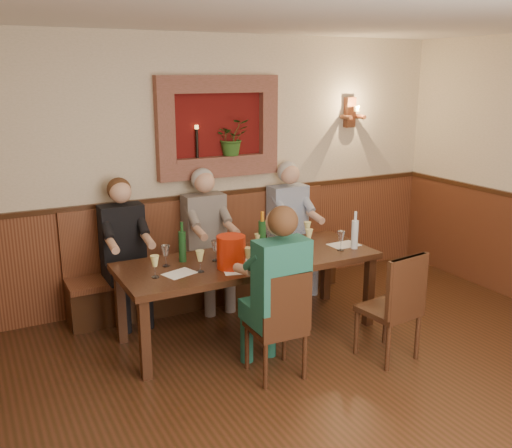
{
  "coord_description": "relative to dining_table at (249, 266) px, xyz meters",
  "views": [
    {
      "loc": [
        -2.25,
        -2.61,
        2.4
      ],
      "look_at": [
        0.1,
        1.9,
        1.05
      ],
      "focal_mm": 40.0,
      "sensor_mm": 36.0,
      "label": 1
    }
  ],
  "objects": [
    {
      "name": "wine_glass_4",
      "position": [
        0.02,
        -0.12,
        0.17
      ],
      "size": [
        0.08,
        0.08,
        0.19
      ],
      "primitive_type": null,
      "color": "#E4E488",
      "rests_on": "dining_table"
    },
    {
      "name": "wine_glass_5",
      "position": [
        0.14,
        0.08,
        0.17
      ],
      "size": [
        0.08,
        0.08,
        0.19
      ],
      "primitive_type": null,
      "color": "#E4E488",
      "rests_on": "dining_table"
    },
    {
      "name": "tasting_sheet_b",
      "position": [
        0.02,
        -0.1,
        0.08
      ],
      "size": [
        0.31,
        0.25,
        0.0
      ],
      "primitive_type": "cube",
      "rotation": [
        0.0,
        0.0,
        -0.22
      ],
      "color": "white",
      "rests_on": "dining_table"
    },
    {
      "name": "person_bench_right",
      "position": [
        0.96,
        0.84,
        -0.07
      ],
      "size": [
        0.43,
        0.53,
        1.45
      ],
      "color": "navy",
      "rests_on": "ground"
    },
    {
      "name": "wine_glass_10",
      "position": [
        0.79,
        0.24,
        0.17
      ],
      "size": [
        0.08,
        0.08,
        0.19
      ],
      "primitive_type": null,
      "color": "#E4E488",
      "rests_on": "dining_table"
    },
    {
      "name": "person_bench_left",
      "position": [
        -0.93,
        0.84,
        -0.08
      ],
      "size": [
        0.42,
        0.52,
        1.43
      ],
      "color": "black",
      "rests_on": "ground"
    },
    {
      "name": "wine_glass_3",
      "position": [
        -0.3,
        0.07,
        0.17
      ],
      "size": [
        0.08,
        0.08,
        0.19
      ],
      "primitive_type": null,
      "color": "white",
      "rests_on": "dining_table"
    },
    {
      "name": "tasting_sheet_d",
      "position": [
        -0.23,
        -0.28,
        0.08
      ],
      "size": [
        0.31,
        0.26,
        0.0
      ],
      "primitive_type": "cube",
      "rotation": [
        0.0,
        0.0,
        -0.27
      ],
      "color": "white",
      "rests_on": "dining_table"
    },
    {
      "name": "person_bench_mid",
      "position": [
        -0.06,
        0.84,
        -0.07
      ],
      "size": [
        0.43,
        0.53,
        1.46
      ],
      "color": "#585250",
      "rests_on": "ground"
    },
    {
      "name": "wine_glass_1",
      "position": [
        -0.75,
        0.14,
        0.17
      ],
      "size": [
        0.08,
        0.08,
        0.19
      ],
      "primitive_type": null,
      "color": "white",
      "rests_on": "dining_table"
    },
    {
      "name": "wine_glass_9",
      "position": [
        -0.14,
        -0.26,
        0.17
      ],
      "size": [
        0.08,
        0.08,
        0.19
      ],
      "primitive_type": null,
      "color": "#E4E488",
      "rests_on": "dining_table"
    },
    {
      "name": "wall_niche",
      "position": [
        0.24,
        1.09,
        1.13
      ],
      "size": [
        1.36,
        0.3,
        1.06
      ],
      "color": "#580E0C",
      "rests_on": "ground"
    },
    {
      "name": "wine_bottle_green_a",
      "position": [
        0.17,
        0.06,
        0.24
      ],
      "size": [
        0.09,
        0.09,
        0.41
      ],
      "rotation": [
        0.0,
        0.0,
        0.33
      ],
      "color": "#19471E",
      "rests_on": "dining_table"
    },
    {
      "name": "room_shell",
      "position": [
        0.0,
        -1.85,
        1.21
      ],
      "size": [
        6.04,
        6.04,
        2.82
      ],
      "color": "beige",
      "rests_on": "ground"
    },
    {
      "name": "spittoon_bucket",
      "position": [
        -0.26,
        -0.17,
        0.22
      ],
      "size": [
        0.3,
        0.3,
        0.29
      ],
      "primitive_type": "cylinder",
      "rotation": [
        0.0,
        0.0,
        0.22
      ],
      "color": "red",
      "rests_on": "dining_table"
    },
    {
      "name": "wainscoting",
      "position": [
        0.0,
        -1.85,
        -0.09
      ],
      "size": [
        6.02,
        6.02,
        1.15
      ],
      "color": "#522917",
      "rests_on": "ground"
    },
    {
      "name": "wine_glass_7",
      "position": [
        0.65,
        0.0,
        0.17
      ],
      "size": [
        0.08,
        0.08,
        0.19
      ],
      "primitive_type": null,
      "color": "#E4E488",
      "rests_on": "dining_table"
    },
    {
      "name": "wall_sconce",
      "position": [
        1.9,
        1.08,
        1.27
      ],
      "size": [
        0.25,
        0.2,
        0.35
      ],
      "color": "#522917",
      "rests_on": "ground"
    },
    {
      "name": "dining_table",
      "position": [
        0.0,
        0.0,
        0.0
      ],
      "size": [
        2.4,
        0.9,
        0.75
      ],
      "color": "black",
      "rests_on": "ground"
    },
    {
      "name": "ground_plane",
      "position": [
        0.0,
        -1.85,
        -0.68
      ],
      "size": [
        6.0,
        6.0,
        0.0
      ],
      "primitive_type": "plane",
      "color": "#331F0E",
      "rests_on": "ground"
    },
    {
      "name": "tasting_sheet_a",
      "position": [
        -0.71,
        -0.1,
        0.08
      ],
      "size": [
        0.31,
        0.26,
        0.0
      ],
      "primitive_type": "cube",
      "rotation": [
        0.0,
        0.0,
        0.31
      ],
      "color": "white",
      "rests_on": "dining_table"
    },
    {
      "name": "tasting_sheet_c",
      "position": [
        1.02,
        -0.07,
        0.08
      ],
      "size": [
        0.3,
        0.22,
        0.0
      ],
      "primitive_type": "cube",
      "rotation": [
        0.0,
        0.0,
        0.03
      ],
      "color": "white",
      "rests_on": "dining_table"
    },
    {
      "name": "bench",
      "position": [
        0.0,
        0.94,
        -0.35
      ],
      "size": [
        3.0,
        0.45,
        1.11
      ],
      "color": "#381E0F",
      "rests_on": "ground"
    },
    {
      "name": "water_bottle",
      "position": [
        1.04,
        -0.21,
        0.22
      ],
      "size": [
        0.09,
        0.09,
        0.37
      ],
      "rotation": [
        0.0,
        0.0,
        -0.34
      ],
      "color": "silver",
      "rests_on": "dining_table"
    },
    {
      "name": "wine_glass_8",
      "position": [
        0.89,
        -0.2,
        0.17
      ],
      "size": [
        0.08,
        0.08,
        0.19
      ],
      "primitive_type": null,
      "color": "white",
      "rests_on": "dining_table"
    },
    {
      "name": "wine_bottle_green_b",
      "position": [
        -0.57,
        0.19,
        0.22
      ],
      "size": [
        0.09,
        0.09,
        0.37
      ],
      "rotation": [
        0.0,
        0.0,
        -0.41
      ],
      "color": "#19471E",
      "rests_on": "dining_table"
    },
    {
      "name": "wine_glass_6",
      "position": [
        0.45,
        -0.25,
        0.17
      ],
      "size": [
        0.08,
        0.08,
        0.19
      ],
      "primitive_type": null,
      "color": "white",
      "rests_on": "dining_table"
    },
    {
      "name": "wine_glass_2",
      "position": [
        -0.54,
        -0.14,
        0.17
      ],
      "size": [
        0.08,
        0.08,
        0.19
      ],
      "primitive_type": null,
      "color": "#E4E488",
      "rests_on": "dining_table"
    },
    {
      "name": "wine_glass_0",
      "position": [
        -0.93,
        -0.1,
        0.17
      ],
      "size": [
        0.08,
        0.08,
        0.19
      ],
      "primitive_type": null,
      "color": "#E4E488",
      "rests_on": "dining_table"
    },
    {
      "name": "person_chair_front",
      "position": [
        -0.16,
        -0.78,
        -0.08
      ],
      "size": [
        0.43,
        0.52,
        1.44
      ],
      "color": "#16474F",
      "rests_on": "ground"
    },
    {
      "name": "chair_near_left",
      "position": [
        -0.16,
        -0.8,
        -0.41
      ],
      "size": [
        0.43,
        0.43,
        0.92
      ],
      "rotation": [
        0.0,
        0.0,
        -0.04
      ],
      "color": "black",
      "rests_on": "ground"
    },
    {
      "name": "chair_near_right",
      "position": [
        0.85,
        -0.99,
        -0.39
      ],
      "size": [
        0.48,
        0.48,
        0.96
      ],
      "rotation": [
        0.0,
        0.0,
        0.13
      ],
      "color": "black",
      "rests_on": "ground"
    }
  ]
}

